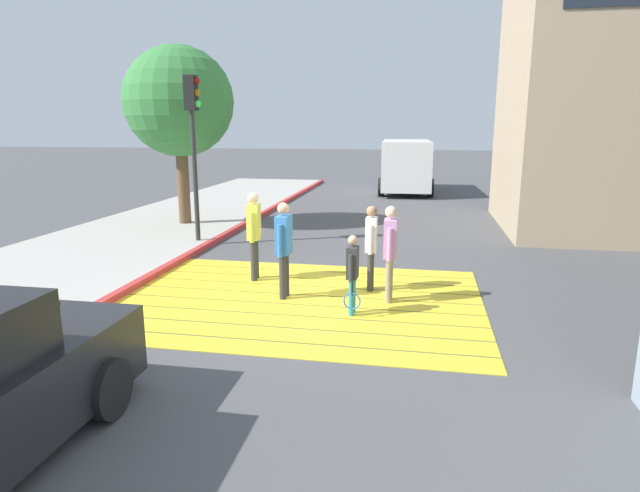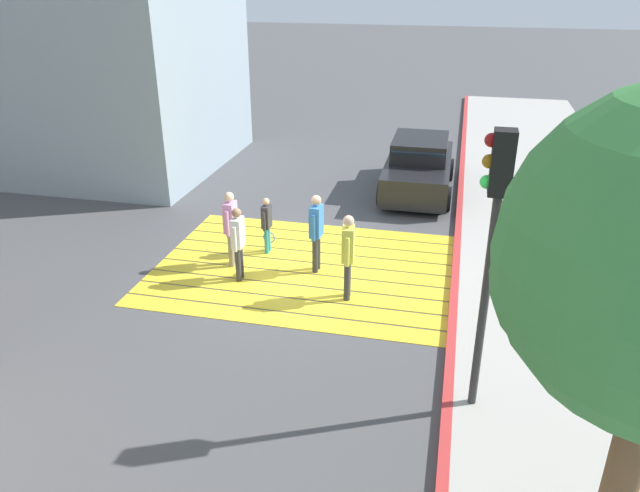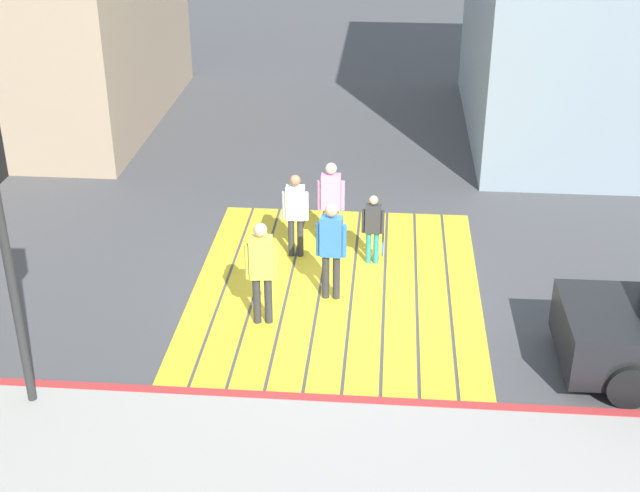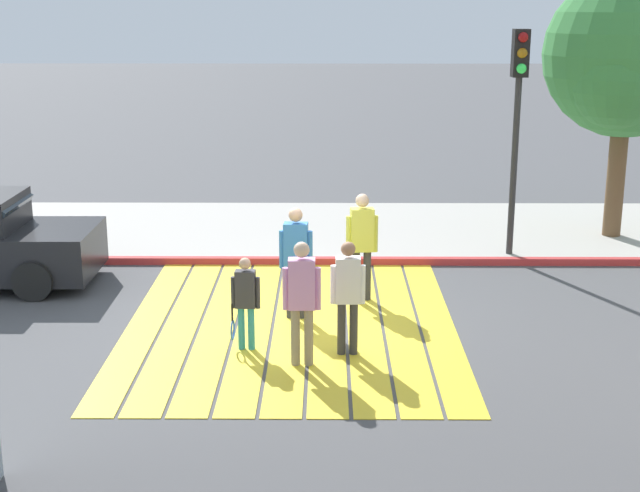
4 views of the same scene
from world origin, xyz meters
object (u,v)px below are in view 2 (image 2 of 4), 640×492
(pedestrian_adult_lead, at_px, (316,228))
(pedestrian_adult_side, at_px, (238,239))
(pedestrian_teen_behind, at_px, (231,224))
(pedestrian_child_with_racket, at_px, (267,222))
(pedestrian_adult_trailing, at_px, (348,251))
(car_parked_near_curb, at_px, (419,167))
(traffic_light_corner, at_px, (493,221))

(pedestrian_adult_lead, relative_size, pedestrian_adult_side, 1.08)
(pedestrian_teen_behind, relative_size, pedestrian_child_with_racket, 1.28)
(pedestrian_adult_trailing, bearing_deg, pedestrian_child_with_racket, -37.76)
(car_parked_near_curb, bearing_deg, pedestrian_adult_lead, 73.26)
(car_parked_near_curb, height_order, pedestrian_teen_behind, pedestrian_teen_behind)
(traffic_light_corner, relative_size, pedestrian_teen_behind, 2.48)
(traffic_light_corner, relative_size, pedestrian_child_with_racket, 3.18)
(pedestrian_adult_trailing, xyz_separation_m, pedestrian_teen_behind, (2.73, -0.89, -0.04))
(pedestrian_teen_behind, height_order, pedestrian_child_with_racket, pedestrian_teen_behind)
(pedestrian_adult_trailing, relative_size, pedestrian_child_with_racket, 1.33)
(pedestrian_adult_lead, height_order, pedestrian_adult_side, pedestrian_adult_lead)
(pedestrian_adult_trailing, height_order, pedestrian_child_with_racket, pedestrian_adult_trailing)
(pedestrian_teen_behind, bearing_deg, pedestrian_adult_lead, -175.70)
(pedestrian_adult_lead, xyz_separation_m, pedestrian_teen_behind, (1.86, 0.14, -0.02))
(pedestrian_adult_trailing, bearing_deg, traffic_light_corner, 129.98)
(pedestrian_adult_side, bearing_deg, pedestrian_adult_lead, -153.04)
(pedestrian_adult_lead, bearing_deg, traffic_light_corner, 130.04)
(car_parked_near_curb, bearing_deg, pedestrian_adult_side, 63.62)
(pedestrian_adult_lead, bearing_deg, pedestrian_teen_behind, 4.30)
(pedestrian_child_with_racket, bearing_deg, pedestrian_adult_trailing, 142.24)
(car_parked_near_curb, xyz_separation_m, pedestrian_adult_trailing, (0.83, 6.69, 0.30))
(pedestrian_child_with_racket, bearing_deg, pedestrian_teen_behind, 55.34)
(car_parked_near_curb, distance_m, pedestrian_adult_trailing, 6.75)
(traffic_light_corner, xyz_separation_m, pedestrian_adult_lead, (3.28, -3.91, -2.03))
(pedestrian_adult_trailing, distance_m, pedestrian_adult_side, 2.37)
(traffic_light_corner, height_order, pedestrian_adult_lead, traffic_light_corner)
(car_parked_near_curb, distance_m, pedestrian_teen_behind, 6.82)
(pedestrian_teen_behind, bearing_deg, pedestrian_child_with_racket, -124.66)
(car_parked_near_curb, relative_size, traffic_light_corner, 1.02)
(pedestrian_adult_lead, xyz_separation_m, pedestrian_adult_trailing, (-0.87, 1.03, 0.02))
(traffic_light_corner, relative_size, pedestrian_adult_trailing, 2.40)
(pedestrian_adult_lead, bearing_deg, car_parked_near_curb, -106.74)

